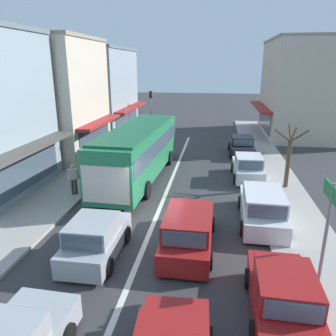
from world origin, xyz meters
name	(u,v)px	position (x,y,z in m)	size (l,w,h in m)	color
ground_plane	(154,222)	(0.00, 0.00, 0.00)	(140.00, 140.00, 0.00)	#353538
lane_centre_line	(167,190)	(0.00, 4.00, 0.00)	(0.20, 28.00, 0.01)	silver
sidewalk_left	(68,172)	(-6.80, 6.00, 0.07)	(5.20, 44.00, 0.14)	#A39E96
kerb_right	(276,182)	(6.20, 6.00, 0.06)	(2.80, 44.00, 0.12)	#A39E96
shopfront_mid_block	(43,99)	(-10.18, 9.89, 4.31)	(8.81, 7.30, 8.63)	beige
shopfront_far_end	(87,92)	(-10.18, 18.48, 4.14)	(9.04, 9.34, 8.29)	#84939E
building_right_far	(312,88)	(11.48, 20.94, 4.54)	(9.37, 10.62, 9.10)	beige
city_bus	(139,149)	(-1.98, 5.62, 1.88)	(3.11, 10.96, 3.23)	#237A4C
wagon_adjacent_lane_trail	(188,231)	(1.69, -1.94, 0.75)	(1.97, 4.52, 1.58)	maroon
hatchback_behind_bus_mid	(96,239)	(-1.58, -2.99, 0.71)	(1.83, 3.71, 1.54)	#9EA3A8
parked_hatchback_kerb_front	(283,296)	(4.56, -5.19, 0.71)	(1.88, 3.73, 1.54)	maroon
parked_wagon_kerb_second	(262,208)	(4.73, 0.61, 0.75)	(2.02, 4.54, 1.58)	silver
parked_hatchback_kerb_third	(248,168)	(4.59, 6.55, 0.71)	(1.90, 3.75, 1.54)	silver
parked_sedan_kerb_rear	(242,146)	(4.59, 12.36, 0.66)	(1.94, 4.22, 1.47)	black
traffic_light_downstreet	(151,105)	(-4.08, 19.91, 2.85)	(0.33, 0.24, 4.20)	gray
directional_road_sign	(329,214)	(5.86, -3.93, 2.68)	(0.10, 1.40, 3.60)	gray
street_tree_right	(289,159)	(6.59, 5.15, 1.76)	(1.81, 1.73, 3.68)	brown
pedestrian_with_handbag_near	(98,155)	(-4.98, 6.70, 1.07)	(0.53, 0.58, 1.63)	#232838
pedestrian_browsing_midblock	(74,177)	(-4.73, 2.34, 1.07)	(0.58, 0.53, 1.63)	#333338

